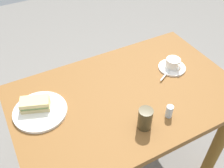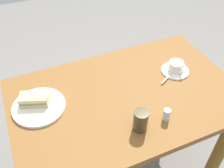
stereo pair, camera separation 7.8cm
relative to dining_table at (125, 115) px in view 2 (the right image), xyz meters
name	(u,v)px [view 2 (the right image)]	position (x,y,z in m)	size (l,w,h in m)	color
dining_table	(125,115)	(0.00, 0.00, 0.00)	(1.15, 0.73, 0.76)	brown
sandwich_plate	(39,107)	(-0.42, 0.09, 0.16)	(0.25, 0.25, 0.01)	white
sandwich_front	(34,99)	(-0.43, 0.11, 0.20)	(0.15, 0.11, 0.05)	#D2BB7B
coffee_saucer	(175,71)	(0.33, 0.06, 0.16)	(0.15, 0.15, 0.01)	white
coffee_cup	(176,66)	(0.33, 0.05, 0.19)	(0.08, 0.10, 0.05)	white
spoon	(168,77)	(0.26, 0.02, 0.17)	(0.09, 0.06, 0.01)	silver
salt_shaker	(167,115)	(0.10, -0.22, 0.19)	(0.03, 0.03, 0.06)	silver
drinking_glass	(141,121)	(-0.04, -0.21, 0.21)	(0.06, 0.06, 0.11)	#423820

